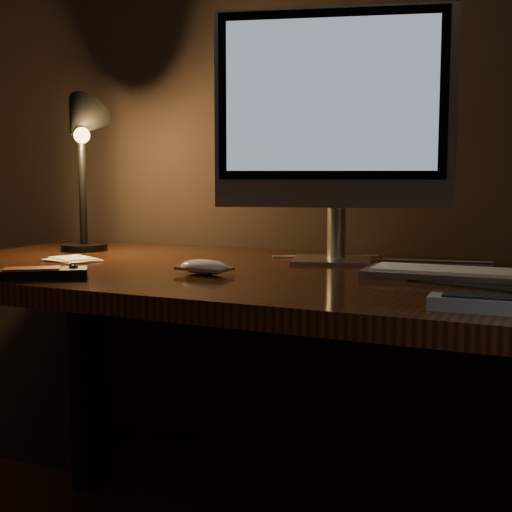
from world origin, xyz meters
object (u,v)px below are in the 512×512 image
at_px(media_remote, 43,273).
at_px(tv_remote, 501,305).
at_px(desk, 284,325).
at_px(desk_lamp, 81,145).
at_px(monitor, 333,114).
at_px(mouse, 204,269).
at_px(keyboard, 497,276).

relative_size(media_remote, tv_remote, 0.80).
distance_m(desk, desk_lamp, 0.68).
height_order(monitor, mouse, monitor).
bearing_deg(keyboard, desk_lamp, 174.27).
height_order(keyboard, desk_lamp, desk_lamp).
relative_size(desk, media_remote, 9.77).
bearing_deg(desk_lamp, mouse, -47.82).
bearing_deg(monitor, desk, -139.33).
height_order(desk, desk_lamp, desk_lamp).
bearing_deg(tv_remote, desk, 140.48).
xyz_separation_m(desk, desk_lamp, (-0.56, 0.03, 0.40)).
relative_size(desk, tv_remote, 7.84).
xyz_separation_m(desk, mouse, (-0.09, -0.19, 0.14)).
distance_m(monitor, desk_lamp, 0.63).
relative_size(desk, monitor, 2.90).
distance_m(monitor, keyboard, 0.51).
relative_size(keyboard, tv_remote, 2.40).
bearing_deg(keyboard, tv_remote, -85.01).
distance_m(keyboard, desk_lamp, 1.03).
relative_size(monitor, keyboard, 1.12).
distance_m(keyboard, media_remote, 0.85).
height_order(mouse, desk_lamp, desk_lamp).
distance_m(keyboard, tv_remote, 0.32).
relative_size(media_remote, desk_lamp, 0.41).
bearing_deg(media_remote, keyboard, -13.77).
bearing_deg(keyboard, media_remote, -158.69).
bearing_deg(media_remote, monitor, 12.12).
height_order(media_remote, tv_remote, media_remote).
distance_m(desk, monitor, 0.47).
height_order(tv_remote, desk_lamp, desk_lamp).
xyz_separation_m(media_remote, desk_lamp, (-0.22, 0.40, 0.26)).
bearing_deg(mouse, desk_lamp, 159.19).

